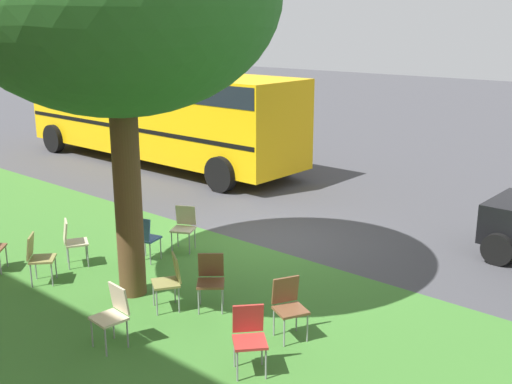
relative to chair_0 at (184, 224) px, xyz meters
The scene contains 12 objects.
ground 1.68m from the chair_0, 124.75° to the right, with size 80.00×80.00×0.00m, color #424247.
grass_verge 2.16m from the chair_0, 115.68° to the left, with size 48.00×6.00×0.01m, color #3D752D.
chair_0 is the anchor object (origin of this frame).
chair_1 2.68m from the chair_0, 145.99° to the left, with size 0.59×0.59×0.88m.
chair_3 0.93m from the chair_0, 85.16° to the left, with size 0.51×0.51×0.88m.
chair_4 4.60m from the chair_0, 147.47° to the left, with size 0.59×0.59×0.88m.
chair_5 2.13m from the chair_0, 64.06° to the left, with size 0.56×0.57×0.88m.
chair_6 3.82m from the chair_0, 122.43° to the left, with size 0.45×0.46×0.88m.
chair_7 3.99m from the chair_0, 158.72° to the left, with size 0.56×0.55×0.88m.
chair_8 2.84m from the chair_0, 76.04° to the left, with size 0.59×0.59×0.88m.
chair_9 2.63m from the chair_0, 132.40° to the left, with size 0.57×0.58×0.88m.
school_bus 8.17m from the chair_0, 36.87° to the right, with size 10.40×2.80×2.88m.
Camera 1 is at (-7.65, 9.09, 4.33)m, focal length 43.22 mm.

